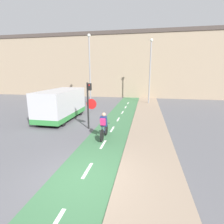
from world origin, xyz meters
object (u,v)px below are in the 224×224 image
(traffic_light_pole, at_px, (89,101))
(cyclist_near, at_px, (104,126))
(street_lamp_far, at_px, (90,63))
(street_lamp_sidewalk, at_px, (150,65))
(van, at_px, (61,105))

(traffic_light_pole, height_order, cyclist_near, traffic_light_pole)
(street_lamp_far, distance_m, street_lamp_sidewalk, 6.88)
(van, bearing_deg, cyclist_near, -38.54)
(cyclist_near, distance_m, van, 5.48)
(van, bearing_deg, street_lamp_far, 88.60)
(street_lamp_sidewalk, bearing_deg, traffic_light_pole, -110.52)
(street_lamp_far, relative_size, cyclist_near, 4.60)
(traffic_light_pole, distance_m, cyclist_near, 2.35)
(street_lamp_sidewalk, relative_size, cyclist_near, 4.35)
(cyclist_near, bearing_deg, traffic_light_pole, 130.72)
(street_lamp_far, xyz_separation_m, street_lamp_sidewalk, (6.68, 1.64, -0.22))
(street_lamp_sidewalk, bearing_deg, street_lamp_far, -166.23)
(cyclist_near, bearing_deg, street_lamp_far, 111.57)
(cyclist_near, relative_size, van, 0.33)
(traffic_light_pole, relative_size, street_lamp_far, 0.39)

